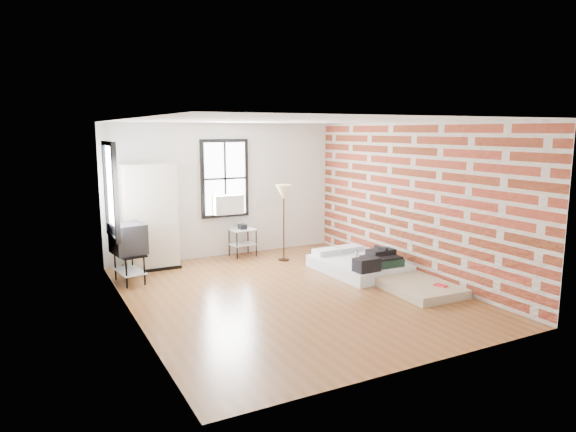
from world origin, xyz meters
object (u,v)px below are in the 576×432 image
mattress_main (359,264)px  mattress_bare (402,278)px  tv_stand (128,240)px  wardrobe (150,217)px  floor_lamp (284,196)px  side_table (243,235)px

mattress_main → mattress_bare: mattress_main is taller
mattress_main → tv_stand: bearing=159.0°
mattress_bare → tv_stand: size_ratio=1.81×
mattress_main → mattress_bare: 1.04m
mattress_main → wardrobe: (-3.41, 2.11, 0.86)m
wardrobe → floor_lamp: wardrobe is taller
wardrobe → mattress_main: bearing=-31.2°
wardrobe → side_table: wardrobe is taller
mattress_main → mattress_bare: size_ratio=0.94×
mattress_main → tv_stand: 4.22m
mattress_bare → wardrobe: wardrobe is taller
side_table → tv_stand: 2.66m
mattress_bare → side_table: size_ratio=2.76×
mattress_bare → side_table: 3.62m
floor_lamp → tv_stand: 3.16m
floor_lamp → side_table: bearing=130.4°
side_table → wardrobe: bearing=-177.9°
mattress_main → wardrobe: 4.10m
mattress_bare → tv_stand: 4.80m
mattress_bare → mattress_main: bearing=102.4°
mattress_bare → tv_stand: bearing=152.6°
tv_stand → side_table: bearing=11.3°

